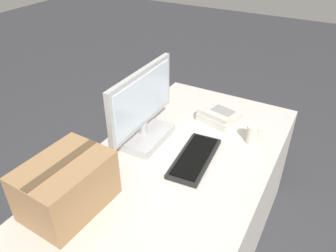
{
  "coord_description": "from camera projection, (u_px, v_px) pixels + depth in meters",
  "views": [
    {
      "loc": [
        -1.11,
        -0.59,
        1.8
      ],
      "look_at": [
        0.14,
        0.09,
        0.86
      ],
      "focal_mm": 35.0,
      "sensor_mm": 36.0,
      "label": 1
    }
  ],
  "objects": [
    {
      "name": "spoon",
      "position": [
        282.0,
        116.0,
        2.07
      ],
      "size": [
        0.03,
        0.18,
        0.0
      ],
      "rotation": [
        0.0,
        0.0,
        4.65
      ],
      "color": "silver",
      "rests_on": "office_desk"
    },
    {
      "name": "keyboard",
      "position": [
        195.0,
        158.0,
        1.7
      ],
      "size": [
        0.41,
        0.2,
        0.03
      ],
      "rotation": [
        0.0,
        0.0,
        0.08
      ],
      "color": "black",
      "rests_on": "office_desk"
    },
    {
      "name": "desk_phone",
      "position": [
        218.0,
        117.0,
        2.01
      ],
      "size": [
        0.23,
        0.25,
        0.08
      ],
      "rotation": [
        0.0,
        0.0,
        -0.23
      ],
      "color": "beige",
      "rests_on": "office_desk"
    },
    {
      "name": "paper_cup_right",
      "position": [
        252.0,
        134.0,
        1.81
      ],
      "size": [
        0.07,
        0.07,
        0.11
      ],
      "color": "beige",
      "rests_on": "office_desk"
    },
    {
      "name": "monitor",
      "position": [
        142.0,
        114.0,
        1.77
      ],
      "size": [
        0.56,
        0.24,
        0.42
      ],
      "color": "#B7B7B7",
      "rests_on": "office_desk"
    },
    {
      "name": "office_desk",
      "position": [
        171.0,
        218.0,
        1.84
      ],
      "size": [
        1.8,
        0.9,
        0.71
      ],
      "color": "beige",
      "rests_on": "ground_plane"
    },
    {
      "name": "cardboard_box",
      "position": [
        67.0,
        185.0,
        1.38
      ],
      "size": [
        0.39,
        0.29,
        0.24
      ],
      "rotation": [
        0.0,
        0.0,
        -0.05
      ],
      "color": "#9E754C",
      "rests_on": "office_desk"
    }
  ]
}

